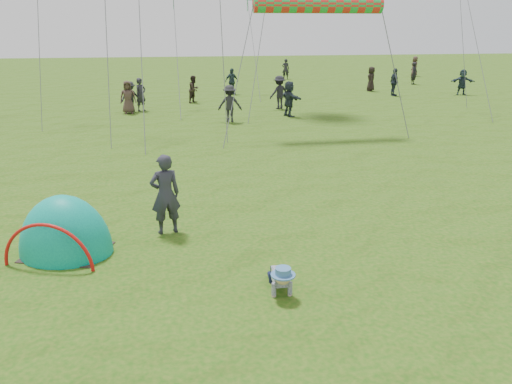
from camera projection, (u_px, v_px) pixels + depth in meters
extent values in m
plane|color=#154F0B|center=(231.00, 308.00, 8.13)|extent=(140.00, 140.00, 0.00)
ellipsoid|color=#057874|center=(67.00, 252.00, 10.13)|extent=(2.26, 2.05, 2.43)
imported|color=#2A2934|center=(165.00, 194.00, 10.82)|extent=(0.73, 0.57, 1.79)
imported|color=black|center=(286.00, 69.00, 42.56)|extent=(0.70, 0.55, 1.69)
imported|color=#232B39|center=(394.00, 82.00, 32.37)|extent=(0.44, 1.04, 1.76)
imported|color=black|center=(230.00, 104.00, 23.56)|extent=(1.21, 0.81, 1.73)
imported|color=#432E2A|center=(415.00, 66.00, 45.04)|extent=(1.01, 0.99, 1.76)
imported|color=#22313C|center=(462.00, 82.00, 32.93)|extent=(1.61, 0.94, 1.65)
imported|color=black|center=(414.00, 73.00, 38.76)|extent=(0.73, 0.72, 1.69)
imported|color=#2B3D47|center=(232.00, 81.00, 33.11)|extent=(1.08, 0.79, 1.70)
imported|color=black|center=(279.00, 92.00, 27.28)|extent=(1.32, 1.05, 1.79)
imported|color=#44312C|center=(128.00, 97.00, 25.86)|extent=(0.89, 0.65, 1.68)
imported|color=#28313B|center=(289.00, 99.00, 25.06)|extent=(0.98, 1.71, 1.76)
imported|color=#26252C|center=(141.00, 95.00, 26.61)|extent=(0.75, 0.74, 1.75)
imported|color=#2C211E|center=(194.00, 89.00, 29.49)|extent=(0.96, 0.98, 1.59)
imported|color=#222326|center=(131.00, 97.00, 26.42)|extent=(1.13, 0.81, 1.58)
imported|color=black|center=(371.00, 79.00, 34.75)|extent=(0.71, 0.92, 1.67)
cylinder|color=red|center=(319.00, 5.00, 19.61)|extent=(5.20, 0.64, 0.64)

